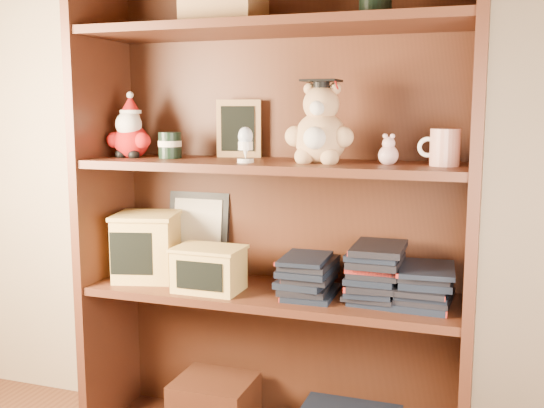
{
  "coord_description": "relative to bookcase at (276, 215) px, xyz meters",
  "views": [
    {
      "loc": [
        0.76,
        -0.49,
        1.11
      ],
      "look_at": [
        0.14,
        1.3,
        0.82
      ],
      "focal_mm": 42.0,
      "sensor_mm": 36.0,
      "label": 1
    }
  ],
  "objects": [
    {
      "name": "bookcase",
      "position": [
        0.0,
        0.0,
        0.0
      ],
      "size": [
        1.2,
        0.35,
        1.6
      ],
      "color": "#4C2415",
      "rests_on": "ground"
    },
    {
      "name": "shelf_lower",
      "position": [
        0.0,
        -0.05,
        -0.24
      ],
      "size": [
        1.14,
        0.33,
        0.02
      ],
      "color": "#4C2415",
      "rests_on": "ground"
    },
    {
      "name": "shelf_upper",
      "position": [
        0.0,
        -0.05,
        0.16
      ],
      "size": [
        1.14,
        0.33,
        0.02
      ],
      "color": "#4C2415",
      "rests_on": "ground"
    },
    {
      "name": "santa_plush",
      "position": [
        -0.48,
        -0.06,
        0.25
      ],
      "size": [
        0.15,
        0.11,
        0.22
      ],
      "color": "#A50F0F",
      "rests_on": "shelf_upper"
    },
    {
      "name": "teachers_tin",
      "position": [
        -0.34,
        -0.05,
        0.21
      ],
      "size": [
        0.07,
        0.07,
        0.08
      ],
      "color": "black",
      "rests_on": "shelf_upper"
    },
    {
      "name": "chalkboard_plaque",
      "position": [
        -0.15,
        0.06,
        0.26
      ],
      "size": [
        0.14,
        0.09,
        0.18
      ],
      "color": "#9E7547",
      "rests_on": "shelf_upper"
    },
    {
      "name": "egg_cup",
      "position": [
        -0.05,
        -0.13,
        0.23
      ],
      "size": [
        0.05,
        0.05,
        0.1
      ],
      "color": "white",
      "rests_on": "shelf_upper"
    },
    {
      "name": "grad_teddy_bear",
      "position": [
        0.15,
        -0.06,
        0.26
      ],
      "size": [
        0.2,
        0.17,
        0.25
      ],
      "color": "tan",
      "rests_on": "shelf_upper"
    },
    {
      "name": "pink_figurine",
      "position": [
        0.35,
        -0.05,
        0.2
      ],
      "size": [
        0.06,
        0.06,
        0.09
      ],
      "color": "#D2A3A2",
      "rests_on": "shelf_upper"
    },
    {
      "name": "teacher_mug",
      "position": [
        0.5,
        -0.05,
        0.22
      ],
      "size": [
        0.11,
        0.08,
        0.1
      ],
      "color": "silver",
      "rests_on": "shelf_upper"
    },
    {
      "name": "certificate_frame",
      "position": [
        -0.31,
        0.09,
        -0.09
      ],
      "size": [
        0.22,
        0.06,
        0.27
      ],
      "color": "black",
      "rests_on": "shelf_lower"
    },
    {
      "name": "treats_box",
      "position": [
        -0.43,
        -0.05,
        -0.12
      ],
      "size": [
        0.24,
        0.24,
        0.22
      ],
      "color": "#DDB65A",
      "rests_on": "shelf_lower"
    },
    {
      "name": "pencils_box",
      "position": [
        -0.18,
        -0.12,
        -0.16
      ],
      "size": [
        0.21,
        0.15,
        0.14
      ],
      "color": "#DDB65A",
      "rests_on": "shelf_lower"
    },
    {
      "name": "book_stack_left",
      "position": [
        0.12,
        -0.05,
        -0.17
      ],
      "size": [
        0.14,
        0.2,
        0.11
      ],
      "color": "black",
      "rests_on": "shelf_lower"
    },
    {
      "name": "book_stack_mid",
      "position": [
        0.32,
        -0.05,
        -0.15
      ],
      "size": [
        0.14,
        0.2,
        0.16
      ],
      "color": "black",
      "rests_on": "shelf_lower"
    },
    {
      "name": "book_stack_right",
      "position": [
        0.46,
        -0.05,
        -0.17
      ],
      "size": [
        0.14,
        0.2,
        0.11
      ],
      "color": "black",
      "rests_on": "shelf_lower"
    }
  ]
}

